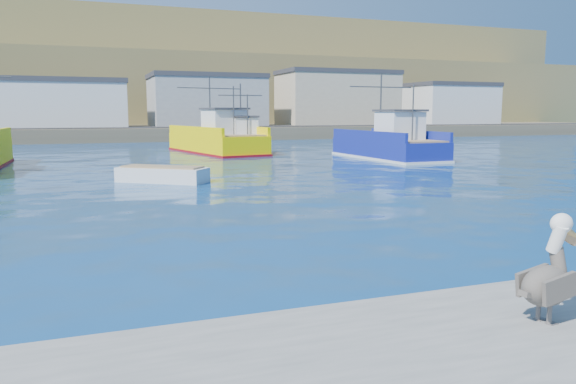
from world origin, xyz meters
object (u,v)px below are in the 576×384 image
object	(u,v)px
trawler_blue	(389,145)
pelican	(550,276)
trawler_yellow_b	(217,140)
skiff_mid	(162,176)
boat_orange	(243,142)
skiff_far	(405,146)

from	to	relation	value
trawler_blue	pelican	bearing A→B (deg)	-116.79
pelican	trawler_yellow_b	bearing A→B (deg)	83.18
pelican	skiff_mid	bearing A→B (deg)	96.00
trawler_yellow_b	trawler_blue	bearing A→B (deg)	-44.44
boat_orange	skiff_mid	xyz separation A→B (m)	(-9.27, -17.83, -0.67)
trawler_blue	boat_orange	size ratio (longest dim) A/B	1.51
trawler_yellow_b	boat_orange	xyz separation A→B (m)	(1.87, -1.64, -0.12)
trawler_blue	skiff_mid	distance (m)	20.28
skiff_mid	skiff_far	xyz separation A→B (m)	(25.78, 18.70, -0.02)
skiff_far	boat_orange	bearing A→B (deg)	-176.99
skiff_far	pelican	xyz separation A→B (m)	(-23.41, -41.27, 0.88)
trawler_yellow_b	skiff_mid	size ratio (longest dim) A/B	2.87
pelican	skiff_far	bearing A→B (deg)	60.44
trawler_yellow_b	skiff_far	bearing A→B (deg)	-2.41
trawler_blue	skiff_mid	xyz separation A→B (m)	(-18.24, -8.85, -0.72)
skiff_far	skiff_mid	bearing A→B (deg)	-144.04
skiff_mid	pelican	size ratio (longest dim) A/B	2.91
trawler_yellow_b	skiff_far	xyz separation A→B (m)	(18.38, -0.77, -0.81)
skiff_mid	trawler_blue	bearing A→B (deg)	25.89
trawler_blue	skiff_far	xyz separation A→B (m)	(7.54, 9.85, -0.74)
skiff_mid	pelican	bearing A→B (deg)	-84.00
trawler_yellow_b	boat_orange	distance (m)	2.49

